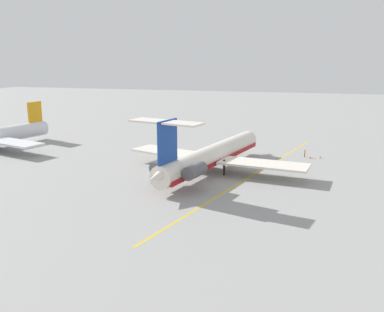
% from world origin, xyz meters
% --- Properties ---
extents(ground, '(378.87, 378.87, 0.00)m').
position_xyz_m(ground, '(0.00, 0.00, 0.00)').
color(ground, gray).
extents(main_jetliner, '(40.83, 36.52, 12.06)m').
position_xyz_m(main_jetliner, '(1.27, 6.93, 3.29)').
color(main_jetliner, silver).
rests_on(main_jetliner, ground).
extents(ground_crew_near_nose, '(0.45, 0.29, 1.83)m').
position_xyz_m(ground_crew_near_nose, '(19.43, -10.58, 1.16)').
color(ground_crew_near_nose, black).
rests_on(ground_crew_near_nose, ground).
extents(ground_crew_near_tail, '(0.37, 0.29, 1.73)m').
position_xyz_m(ground_crew_near_tail, '(21.13, 23.66, 1.09)').
color(ground_crew_near_tail, black).
rests_on(ground_crew_near_tail, ground).
extents(safety_cone_nose, '(0.40, 0.40, 0.55)m').
position_xyz_m(safety_cone_nose, '(18.13, -11.78, 0.28)').
color(safety_cone_nose, '#EA590F').
rests_on(safety_cone_nose, ground).
extents(safety_cone_wingtip, '(0.40, 0.40, 0.55)m').
position_xyz_m(safety_cone_wingtip, '(19.13, -13.85, 0.28)').
color(safety_cone_wingtip, '#EA590F').
rests_on(safety_cone_wingtip, ground).
extents(taxiway_centreline, '(70.90, 20.31, 0.01)m').
position_xyz_m(taxiway_centreline, '(2.40, -1.46, 0.00)').
color(taxiway_centreline, gold).
rests_on(taxiway_centreline, ground).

